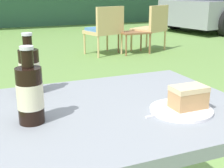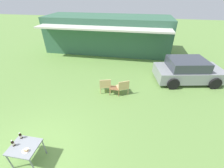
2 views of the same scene
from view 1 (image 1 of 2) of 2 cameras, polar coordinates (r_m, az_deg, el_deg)
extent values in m
cylinder|color=black|center=(9.65, 11.47, 11.82)|extent=(0.70, 0.32, 0.67)
cylinder|color=tan|center=(6.04, -0.88, 7.86)|extent=(0.04, 0.04, 0.37)
cylinder|color=tan|center=(5.74, -5.04, 7.32)|extent=(0.04, 0.04, 0.37)
cylinder|color=tan|center=(5.72, 1.75, 7.33)|extent=(0.04, 0.04, 0.37)
cylinder|color=tan|center=(5.40, -2.52, 6.75)|extent=(0.04, 0.04, 0.37)
cube|color=tan|center=(5.69, -1.67, 9.49)|extent=(0.69, 0.62, 0.06)
cube|color=tan|center=(5.49, -0.31, 11.77)|extent=(0.57, 0.21, 0.42)
cube|color=#4C7FB7|center=(5.68, -1.67, 10.04)|extent=(0.61, 0.54, 0.05)
cylinder|color=tan|center=(6.45, 6.36, 8.33)|extent=(0.04, 0.04, 0.37)
cylinder|color=tan|center=(6.02, 3.56, 7.80)|extent=(0.04, 0.04, 0.37)
cylinder|color=tan|center=(6.22, 9.64, 7.89)|extent=(0.04, 0.04, 0.37)
cylinder|color=tan|center=(5.78, 6.97, 7.33)|extent=(0.04, 0.04, 0.37)
cube|color=tan|center=(6.09, 6.72, 9.87)|extent=(0.73, 0.69, 0.06)
cube|color=tan|center=(5.95, 8.57, 11.99)|extent=(0.54, 0.31, 0.42)
cube|color=brown|center=(5.77, 4.07, 9.37)|extent=(0.52, 0.39, 0.03)
cylinder|color=brown|center=(5.55, 2.61, 7.01)|extent=(0.03, 0.03, 0.37)
cylinder|color=brown|center=(5.76, 6.91, 7.28)|extent=(0.03, 0.03, 0.37)
cylinder|color=brown|center=(5.85, 1.19, 7.53)|extent=(0.03, 0.03, 0.37)
cylinder|color=brown|center=(6.05, 5.33, 7.79)|extent=(0.03, 0.03, 0.37)
cube|color=gray|center=(1.10, 2.02, -4.87)|extent=(0.85, 0.73, 0.04)
cylinder|color=gray|center=(1.69, 9.38, -10.97)|extent=(0.04, 0.04, 0.71)
cylinder|color=white|center=(1.07, 12.51, -4.65)|extent=(0.21, 0.21, 0.01)
cube|color=tan|center=(1.07, 13.77, -2.73)|extent=(0.11, 0.07, 0.06)
cube|color=#DBBC89|center=(1.06, 13.91, -0.82)|extent=(0.12, 0.08, 0.02)
cylinder|color=black|center=(1.24, -14.82, 2.18)|extent=(0.08, 0.08, 0.17)
cylinder|color=black|center=(1.22, -15.22, 7.30)|extent=(0.04, 0.04, 0.05)
cylinder|color=silver|center=(1.22, -15.34, 8.78)|extent=(0.04, 0.04, 0.01)
cylinder|color=beige|center=(1.24, -14.82, 2.18)|extent=(0.08, 0.08, 0.08)
cylinder|color=black|center=(0.96, -14.74, -2.08)|extent=(0.08, 0.08, 0.17)
cylinder|color=black|center=(0.93, -15.25, 4.48)|extent=(0.04, 0.04, 0.05)
cylinder|color=silver|center=(0.93, -15.40, 6.41)|extent=(0.04, 0.04, 0.01)
cylinder|color=beige|center=(0.96, -14.74, -2.08)|extent=(0.08, 0.08, 0.08)
cube|color=silver|center=(1.04, 10.27, -5.25)|extent=(0.17, 0.02, 0.01)
camera|label=2|loc=(5.32, 104.19, 41.83)|focal=24.00mm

